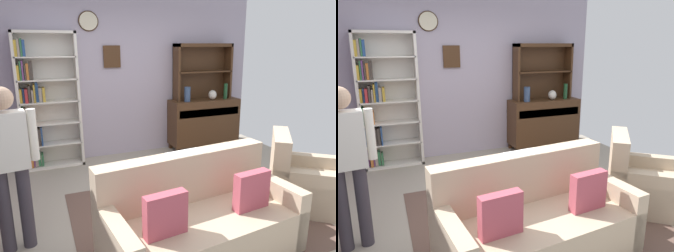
{
  "view_description": "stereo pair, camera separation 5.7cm",
  "coord_description": "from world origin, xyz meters",
  "views": [
    {
      "loc": [
        -1.31,
        -3.2,
        1.91
      ],
      "look_at": [
        0.1,
        0.2,
        0.95
      ],
      "focal_mm": 33.78,
      "sensor_mm": 36.0,
      "label": 1
    },
    {
      "loc": [
        -1.26,
        -3.22,
        1.91
      ],
      "look_at": [
        0.1,
        0.2,
        0.95
      ],
      "focal_mm": 33.78,
      "sensor_mm": 36.0,
      "label": 2
    }
  ],
  "objects": [
    {
      "name": "bottle_wine",
      "position": [
        1.9,
        1.77,
        1.06
      ],
      "size": [
        0.07,
        0.07,
        0.28
      ],
      "primitive_type": "cylinder",
      "color": "#194223",
      "rests_on": "sideboard"
    },
    {
      "name": "bookshelf",
      "position": [
        -1.23,
        1.94,
        1.02
      ],
      "size": [
        0.9,
        0.3,
        2.1
      ],
      "color": "silver",
      "rests_on": "ground_plane"
    },
    {
      "name": "vase_round",
      "position": [
        1.64,
        1.79,
        1.01
      ],
      "size": [
        0.15,
        0.15,
        0.17
      ],
      "primitive_type": "ellipsoid",
      "color": "beige",
      "rests_on": "sideboard"
    },
    {
      "name": "couch_floral",
      "position": [
        -0.04,
        -0.91,
        0.31
      ],
      "size": [
        1.88,
        1.03,
        0.9
      ],
      "color": "#C6AD8E",
      "rests_on": "ground_plane"
    },
    {
      "name": "person_reading",
      "position": [
        -1.61,
        -0.2,
        0.91
      ],
      "size": [
        0.53,
        0.24,
        1.56
      ],
      "color": "#38333D",
      "rests_on": "ground_plane"
    },
    {
      "name": "armchair_floral",
      "position": [
        1.51,
        -0.56,
        0.29
      ],
      "size": [
        1.08,
        1.07,
        0.88
      ],
      "color": "#C6AD8E",
      "rests_on": "ground_plane"
    },
    {
      "name": "sideboard",
      "position": [
        1.51,
        1.86,
        0.51
      ],
      "size": [
        1.3,
        0.45,
        0.92
      ],
      "color": "#422816",
      "rests_on": "ground_plane"
    },
    {
      "name": "vase_tall",
      "position": [
        1.12,
        1.78,
        1.05
      ],
      "size": [
        0.11,
        0.11,
        0.26
      ],
      "primitive_type": "cylinder",
      "color": "#33476B",
      "rests_on": "sideboard"
    },
    {
      "name": "ground_plane",
      "position": [
        0.0,
        0.0,
        -0.01
      ],
      "size": [
        5.4,
        4.6,
        0.02
      ],
      "primitive_type": "cube",
      "color": "#9E9384"
    },
    {
      "name": "sideboard_hutch",
      "position": [
        1.51,
        1.97,
        1.56
      ],
      "size": [
        1.1,
        0.26,
        1.0
      ],
      "color": "#422816",
      "rests_on": "sideboard"
    },
    {
      "name": "wall_back",
      "position": [
        -0.0,
        2.13,
        1.41
      ],
      "size": [
        5.0,
        0.09,
        2.8
      ],
      "color": "#A399AD",
      "rests_on": "ground_plane"
    },
    {
      "name": "area_rug",
      "position": [
        0.2,
        -0.3,
        0.0
      ],
      "size": [
        2.63,
        2.18,
        0.01
      ],
      "primitive_type": "cube",
      "color": "brown",
      "rests_on": "ground_plane"
    }
  ]
}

